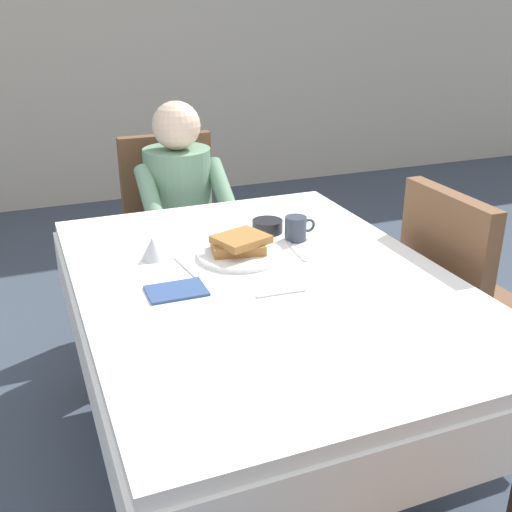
{
  "coord_description": "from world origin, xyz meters",
  "views": [
    {
      "loc": [
        -0.65,
        -1.58,
        1.53
      ],
      "look_at": [
        -0.01,
        0.05,
        0.79
      ],
      "focal_mm": 43.32,
      "sensor_mm": 36.0,
      "label": 1
    }
  ],
  "objects_px": {
    "diner_person": "(181,203)",
    "bowl_butter": "(267,226)",
    "plate_breakfast": "(240,254)",
    "spoon_near_edge": "(281,293)",
    "knife_right_of_plate": "(295,250)",
    "chair_right_side": "(462,297)",
    "cup_coffee": "(296,228)",
    "dining_table_main": "(264,303)",
    "syrup_pitcher": "(153,248)",
    "fork_left_of_plate": "(186,267)",
    "chair_diner": "(174,222)",
    "breakfast_stack": "(239,243)"
  },
  "relations": [
    {
      "from": "chair_right_side",
      "to": "fork_left_of_plate",
      "type": "xyz_separation_m",
      "value": [
        -0.97,
        0.16,
        0.21
      ]
    },
    {
      "from": "plate_breakfast",
      "to": "spoon_near_edge",
      "type": "relative_size",
      "value": 1.87
    },
    {
      "from": "dining_table_main",
      "to": "breakfast_stack",
      "type": "height_order",
      "value": "breakfast_stack"
    },
    {
      "from": "chair_diner",
      "to": "cup_coffee",
      "type": "relative_size",
      "value": 8.23
    },
    {
      "from": "breakfast_stack",
      "to": "knife_right_of_plate",
      "type": "xyz_separation_m",
      "value": [
        0.19,
        -0.03,
        -0.04
      ]
    },
    {
      "from": "plate_breakfast",
      "to": "cup_coffee",
      "type": "distance_m",
      "value": 0.25
    },
    {
      "from": "dining_table_main",
      "to": "chair_right_side",
      "type": "bearing_deg",
      "value": 0.0
    },
    {
      "from": "syrup_pitcher",
      "to": "knife_right_of_plate",
      "type": "bearing_deg",
      "value": -12.87
    },
    {
      "from": "plate_breakfast",
      "to": "knife_right_of_plate",
      "type": "distance_m",
      "value": 0.19
    },
    {
      "from": "chair_right_side",
      "to": "plate_breakfast",
      "type": "height_order",
      "value": "chair_right_side"
    },
    {
      "from": "dining_table_main",
      "to": "bowl_butter",
      "type": "bearing_deg",
      "value": 66.11
    },
    {
      "from": "diner_person",
      "to": "bowl_butter",
      "type": "bearing_deg",
      "value": 102.67
    },
    {
      "from": "bowl_butter",
      "to": "spoon_near_edge",
      "type": "height_order",
      "value": "bowl_butter"
    },
    {
      "from": "syrup_pitcher",
      "to": "fork_left_of_plate",
      "type": "height_order",
      "value": "syrup_pitcher"
    },
    {
      "from": "fork_left_of_plate",
      "to": "knife_right_of_plate",
      "type": "height_order",
      "value": "same"
    },
    {
      "from": "dining_table_main",
      "to": "chair_right_side",
      "type": "distance_m",
      "value": 0.78
    },
    {
      "from": "diner_person",
      "to": "knife_right_of_plate",
      "type": "relative_size",
      "value": 5.6
    },
    {
      "from": "plate_breakfast",
      "to": "bowl_butter",
      "type": "bearing_deg",
      "value": 46.16
    },
    {
      "from": "dining_table_main",
      "to": "plate_breakfast",
      "type": "height_order",
      "value": "plate_breakfast"
    },
    {
      "from": "dining_table_main",
      "to": "plate_breakfast",
      "type": "relative_size",
      "value": 5.44
    },
    {
      "from": "knife_right_of_plate",
      "to": "spoon_near_edge",
      "type": "bearing_deg",
      "value": 152.54
    },
    {
      "from": "cup_coffee",
      "to": "syrup_pitcher",
      "type": "distance_m",
      "value": 0.51
    },
    {
      "from": "diner_person",
      "to": "syrup_pitcher",
      "type": "xyz_separation_m",
      "value": [
        -0.29,
        -0.75,
        0.11
      ]
    },
    {
      "from": "plate_breakfast",
      "to": "fork_left_of_plate",
      "type": "xyz_separation_m",
      "value": [
        -0.19,
        -0.02,
        -0.01
      ]
    },
    {
      "from": "plate_breakfast",
      "to": "spoon_near_edge",
      "type": "height_order",
      "value": "plate_breakfast"
    },
    {
      "from": "bowl_butter",
      "to": "knife_right_of_plate",
      "type": "distance_m",
      "value": 0.2
    },
    {
      "from": "chair_right_side",
      "to": "breakfast_stack",
      "type": "bearing_deg",
      "value": -103.27
    },
    {
      "from": "dining_table_main",
      "to": "chair_diner",
      "type": "relative_size",
      "value": 1.64
    },
    {
      "from": "cup_coffee",
      "to": "dining_table_main",
      "type": "bearing_deg",
      "value": -131.68
    },
    {
      "from": "chair_right_side",
      "to": "syrup_pitcher",
      "type": "bearing_deg",
      "value": -104.04
    },
    {
      "from": "breakfast_stack",
      "to": "bowl_butter",
      "type": "bearing_deg",
      "value": 45.21
    },
    {
      "from": "plate_breakfast",
      "to": "syrup_pitcher",
      "type": "distance_m",
      "value": 0.28
    },
    {
      "from": "plate_breakfast",
      "to": "syrup_pitcher",
      "type": "xyz_separation_m",
      "value": [
        -0.27,
        0.08,
        0.03
      ]
    },
    {
      "from": "bowl_butter",
      "to": "fork_left_of_plate",
      "type": "height_order",
      "value": "bowl_butter"
    },
    {
      "from": "chair_right_side",
      "to": "cup_coffee",
      "type": "distance_m",
      "value": 0.65
    },
    {
      "from": "knife_right_of_plate",
      "to": "dining_table_main",
      "type": "bearing_deg",
      "value": 136.54
    },
    {
      "from": "knife_right_of_plate",
      "to": "spoon_near_edge",
      "type": "xyz_separation_m",
      "value": [
        -0.18,
        -0.28,
        0.0
      ]
    },
    {
      "from": "diner_person",
      "to": "bowl_butter",
      "type": "height_order",
      "value": "diner_person"
    },
    {
      "from": "breakfast_stack",
      "to": "spoon_near_edge",
      "type": "relative_size",
      "value": 1.34
    },
    {
      "from": "diner_person",
      "to": "bowl_butter",
      "type": "distance_m",
      "value": 0.68
    },
    {
      "from": "dining_table_main",
      "to": "syrup_pitcher",
      "type": "relative_size",
      "value": 19.05
    },
    {
      "from": "chair_right_side",
      "to": "spoon_near_edge",
      "type": "xyz_separation_m",
      "value": [
        -0.77,
        -0.12,
        0.21
      ]
    },
    {
      "from": "diner_person",
      "to": "breakfast_stack",
      "type": "distance_m",
      "value": 0.84
    },
    {
      "from": "syrup_pitcher",
      "to": "fork_left_of_plate",
      "type": "bearing_deg",
      "value": -52.91
    },
    {
      "from": "spoon_near_edge",
      "to": "knife_right_of_plate",
      "type": "bearing_deg",
      "value": 61.35
    },
    {
      "from": "plate_breakfast",
      "to": "syrup_pitcher",
      "type": "relative_size",
      "value": 3.5
    },
    {
      "from": "cup_coffee",
      "to": "fork_left_of_plate",
      "type": "xyz_separation_m",
      "value": [
        -0.43,
        -0.09,
        -0.04
      ]
    },
    {
      "from": "syrup_pitcher",
      "to": "spoon_near_edge",
      "type": "distance_m",
      "value": 0.48
    },
    {
      "from": "bowl_butter",
      "to": "syrup_pitcher",
      "type": "bearing_deg",
      "value": -167.98
    },
    {
      "from": "diner_person",
      "to": "spoon_near_edge",
      "type": "xyz_separation_m",
      "value": [
        -0.01,
        -1.14,
        0.07
      ]
    }
  ]
}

